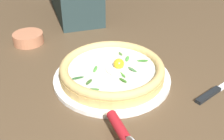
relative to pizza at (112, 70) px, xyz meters
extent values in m
cube|color=brown|center=(-0.04, 0.03, -0.05)|extent=(2.40, 2.40, 0.03)
cylinder|color=white|center=(0.00, 0.00, -0.03)|extent=(0.32, 0.32, 0.01)
cylinder|color=tan|center=(0.00, 0.00, -0.01)|extent=(0.29, 0.29, 0.02)
torus|color=tan|center=(0.00, 0.00, 0.01)|extent=(0.29, 0.29, 0.02)
cylinder|color=silver|center=(0.00, 0.00, 0.00)|extent=(0.24, 0.24, 0.00)
ellipsoid|color=white|center=(-0.01, -0.01, 0.01)|extent=(0.07, 0.06, 0.01)
sphere|color=yellow|center=(-0.01, -0.02, 0.02)|extent=(0.03, 0.03, 0.03)
ellipsoid|color=#4C7B37|center=(0.07, -0.04, 0.01)|extent=(0.02, 0.01, 0.00)
ellipsoid|color=#3A6327|center=(-0.06, 0.07, 0.01)|extent=(0.03, 0.02, 0.01)
ellipsoid|color=#438C37|center=(0.03, -0.05, 0.01)|extent=(0.03, 0.02, 0.01)
ellipsoid|color=#377E2A|center=(0.02, -0.09, 0.01)|extent=(0.02, 0.03, 0.01)
ellipsoid|color=#2C5E2E|center=(-0.03, 0.10, 0.01)|extent=(0.02, 0.04, 0.01)
ellipsoid|color=#3C6E39|center=(-0.02, -0.05, 0.01)|extent=(0.03, 0.03, 0.01)
ellipsoid|color=#4F9C3E|center=(0.00, 0.05, 0.01)|extent=(0.03, 0.02, 0.01)
ellipsoid|color=#367020|center=(-0.07, -0.01, 0.01)|extent=(0.03, 0.02, 0.01)
ellipsoid|color=#437731|center=(-0.09, 0.06, 0.01)|extent=(0.01, 0.03, 0.01)
ellipsoid|color=#3C7829|center=(-0.04, -0.02, 0.01)|extent=(0.03, 0.02, 0.01)
cylinder|color=#BB7451|center=(0.28, 0.24, -0.01)|extent=(0.10, 0.10, 0.04)
cylinder|color=#B11B24|center=(-0.23, 0.03, 0.00)|extent=(0.10, 0.04, 0.02)
cube|color=black|center=(-0.12, -0.23, -0.03)|extent=(0.06, 0.09, 0.01)
camera|label=1|loc=(-0.63, 0.13, 0.41)|focal=45.11mm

